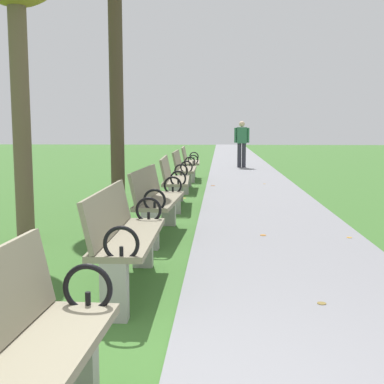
# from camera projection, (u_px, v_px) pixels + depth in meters

# --- Properties ---
(paved_walkway) EXTENTS (2.21, 44.00, 0.02)m
(paved_walkway) POSITION_uv_depth(u_px,v_px,m) (240.00, 164.00, 19.83)
(paved_walkway) COLOR slate
(paved_walkway) RESTS_ON ground
(park_bench_1) EXTENTS (0.53, 1.62, 0.90)m
(park_bench_1) POSITION_uv_depth(u_px,v_px,m) (1.00, 376.00, 1.95)
(park_bench_1) COLOR gray
(park_bench_1) RESTS_ON ground
(park_bench_2) EXTENTS (0.49, 1.60, 0.90)m
(park_bench_2) POSITION_uv_depth(u_px,v_px,m) (125.00, 236.00, 4.48)
(park_bench_2) COLOR gray
(park_bench_2) RESTS_ON ground
(park_bench_3) EXTENTS (0.55, 1.62, 0.90)m
(park_bench_3) POSITION_uv_depth(u_px,v_px,m) (156.00, 200.00, 6.69)
(park_bench_3) COLOR gray
(park_bench_3) RESTS_ON ground
(park_bench_4) EXTENTS (0.54, 1.62, 0.90)m
(park_bench_4) POSITION_uv_depth(u_px,v_px,m) (173.00, 180.00, 9.16)
(park_bench_4) COLOR gray
(park_bench_4) RESTS_ON ground
(park_bench_5) EXTENTS (0.49, 1.61, 0.90)m
(park_bench_5) POSITION_uv_depth(u_px,v_px,m) (183.00, 169.00, 11.60)
(park_bench_5) COLOR gray
(park_bench_5) RESTS_ON ground
(park_bench_6) EXTENTS (0.53, 1.62, 0.90)m
(park_bench_6) POSITION_uv_depth(u_px,v_px,m) (189.00, 162.00, 13.93)
(park_bench_6) COLOR gray
(park_bench_6) RESTS_ON ground
(pedestrian_walking) EXTENTS (0.53, 0.24, 1.62)m
(pedestrian_walking) POSITION_uv_depth(u_px,v_px,m) (242.00, 142.00, 17.88)
(pedestrian_walking) COLOR #2D2D38
(pedestrian_walking) RESTS_ON paved_walkway
(scattered_leaves) EXTENTS (4.51, 14.43, 0.02)m
(scattered_leaves) POSITION_uv_depth(u_px,v_px,m) (183.00, 227.00, 7.31)
(scattered_leaves) COLOR brown
(scattered_leaves) RESTS_ON ground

